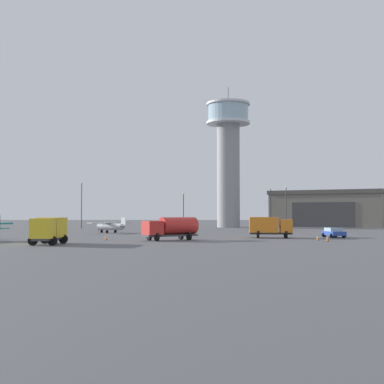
% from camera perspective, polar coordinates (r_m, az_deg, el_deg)
% --- Properties ---
extents(ground_plane, '(400.00, 400.00, 0.00)m').
position_cam_1_polar(ground_plane, '(62.08, 3.13, -5.52)').
color(ground_plane, '#545456').
extents(control_tower, '(10.56, 10.56, 34.17)m').
position_cam_1_polar(control_tower, '(122.51, 4.13, 4.69)').
color(control_tower, gray).
rests_on(control_tower, ground_plane).
extents(hangar, '(32.71, 28.50, 9.07)m').
position_cam_1_polar(hangar, '(133.74, 15.28, -1.84)').
color(hangar, '#6B665B').
rests_on(hangar, ground_plane).
extents(airplane_silver, '(7.03, 7.96, 2.67)m').
position_cam_1_polar(airplane_silver, '(86.82, -9.18, -3.79)').
color(airplane_silver, '#B7BABF').
rests_on(airplane_silver, ground_plane).
extents(truck_box_orange, '(5.98, 3.66, 2.83)m').
position_cam_1_polar(truck_box_orange, '(69.57, 8.79, -3.84)').
color(truck_box_orange, '#38383D').
rests_on(truck_box_orange, ground_plane).
extents(truck_fuel_tanker_red, '(7.09, 5.43, 2.87)m').
position_cam_1_polar(truck_fuel_tanker_red, '(62.62, -2.34, -4.02)').
color(truck_fuel_tanker_red, '#38383D').
rests_on(truck_fuel_tanker_red, ground_plane).
extents(truck_box_yellow, '(3.34, 5.79, 2.87)m').
position_cam_1_polar(truck_box_yellow, '(56.42, -15.87, -4.05)').
color(truck_box_yellow, '#38383D').
rests_on(truck_box_yellow, ground_plane).
extents(car_blue, '(2.71, 4.23, 1.37)m').
position_cam_1_polar(car_blue, '(72.39, 15.74, -4.41)').
color(car_blue, '#2847A8').
rests_on(car_blue, ground_plane).
extents(light_post_west, '(0.44, 0.44, 10.24)m').
position_cam_1_polar(light_post_west, '(114.05, -12.40, -1.06)').
color(light_post_west, '#38383D').
rests_on(light_post_west, ground_plane).
extents(light_post_east, '(0.44, 0.44, 7.93)m').
position_cam_1_polar(light_post_east, '(110.21, -0.97, -1.70)').
color(light_post_east, '#38383D').
rests_on(light_post_east, ground_plane).
extents(light_post_north, '(0.44, 0.44, 9.09)m').
position_cam_1_polar(light_post_north, '(117.00, 8.92, -1.42)').
color(light_post_north, '#38383D').
rests_on(light_post_north, ground_plane).
extents(light_post_centre, '(0.44, 0.44, 9.16)m').
position_cam_1_polar(light_post_centre, '(109.64, 10.62, -1.32)').
color(light_post_centre, '#38383D').
rests_on(light_post_centre, ground_plane).
extents(traffic_cone_near_left, '(0.36, 0.36, 0.55)m').
position_cam_1_polar(traffic_cone_near_left, '(64.80, 14.05, -5.08)').
color(traffic_cone_near_left, black).
rests_on(traffic_cone_near_left, ground_plane).
extents(traffic_cone_near_right, '(0.36, 0.36, 0.70)m').
position_cam_1_polar(traffic_cone_near_right, '(62.51, 15.11, -5.10)').
color(traffic_cone_near_right, black).
rests_on(traffic_cone_near_right, ground_plane).
extents(traffic_cone_mid_apron, '(0.36, 0.36, 0.59)m').
position_cam_1_polar(traffic_cone_mid_apron, '(64.21, -9.72, -5.13)').
color(traffic_cone_mid_apron, black).
rests_on(traffic_cone_mid_apron, ground_plane).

